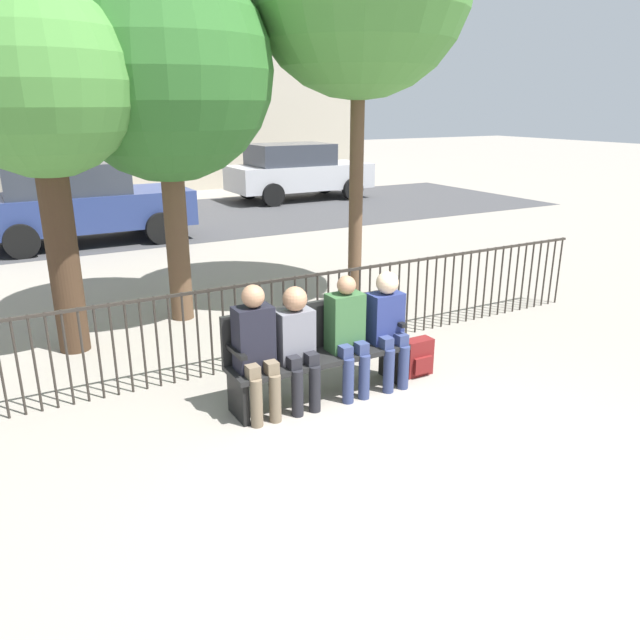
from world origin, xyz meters
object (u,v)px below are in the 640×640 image
Objects in this scene: seated_person_0 at (256,345)px; parked_car_0 at (297,171)px; park_bench at (316,347)px; parked_car_1 at (79,202)px; seated_person_1 at (297,340)px; seated_person_2 at (347,331)px; backpack at (418,357)px; tree_1 at (40,87)px; seated_person_3 at (388,322)px; tree_2 at (164,72)px.

seated_person_0 is 13.67m from parked_car_0.
park_bench is 0.71m from seated_person_0.
parked_car_1 is at bearing 90.43° from seated_person_0.
parked_car_0 is at bearing 62.61° from seated_person_1.
seated_person_2 is 3.04× the size of backpack.
tree_1 is at bearing 130.07° from seated_person_2.
seated_person_0 is 1.42m from seated_person_3.
seated_person_3 is (0.74, -0.13, 0.17)m from park_bench.
tree_1 is (-1.87, 2.42, 2.37)m from park_bench.
parked_car_0 reaches higher than park_bench.
park_bench is 4.62× the size of backpack.
backpack is 4.77m from tree_1.
tree_1 reaches higher than backpack.
seated_person_2 is 0.47m from seated_person_3.
parked_car_1 reaches higher than backpack.
seated_person_0 is 8.66m from parked_car_1.
seated_person_0 reaches higher than backpack.
backpack is (1.16, -0.11, -0.30)m from park_bench.
park_bench is 1.21m from backpack.
seated_person_3 is at bearing -10.02° from park_bench.
seated_person_3 is 8.79m from parked_car_1.
seated_person_1 is at bearing -0.56° from seated_person_0.
tree_2 reaches higher than seated_person_3.
tree_1 is (-2.14, 2.55, 2.21)m from seated_person_2.
tree_2 is (-0.15, 3.04, 2.40)m from seated_person_1.
tree_1 is 6.54m from parked_car_1.
seated_person_2 is at bearing 179.85° from seated_person_3.
tree_1 is at bearing 127.72° from park_bench.
seated_person_0 is 0.32× the size of tree_1.
tree_1 is 12.40m from parked_car_0.
backpack is at bearing -77.56° from parked_car_1.
tree_1 is at bearing -161.13° from tree_2.
seated_person_1 is 3.73m from tree_1.
seated_person_3 is at bearing -0.14° from seated_person_0.
seated_person_0 is at bearing 179.86° from seated_person_2.
seated_person_2 is at bearing -178.44° from backpack.
tree_1 is (-2.61, 2.55, 2.20)m from seated_person_3.
park_bench is at bearing 174.83° from backpack.
seated_person_2 is at bearing -115.30° from parked_car_0.
tree_2 is (-1.17, 3.04, 2.39)m from seated_person_3.
tree_1 reaches higher than seated_person_3.
seated_person_1 is 13.49m from parked_car_0.
parked_car_0 is (6.36, 8.93, -2.22)m from tree_2.
backpack is at bearing -62.21° from tree_2.
seated_person_3 is 0.64m from backpack.
seated_person_1 is at bearing -179.82° from seated_person_2.
tree_2 reaches higher than parked_car_1.
seated_person_0 reaches higher than park_bench.
seated_person_2 reaches higher than backpack.
seated_person_1 is 0.27× the size of tree_2.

